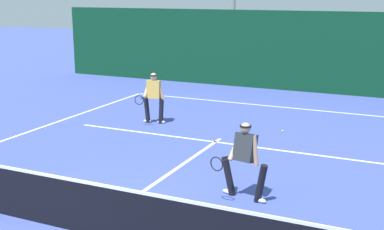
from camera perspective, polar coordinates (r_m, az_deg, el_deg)
court_line_baseline_far at (r=18.83m, az=8.50°, el=1.03°), size 10.89×0.10×0.01m
court_line_service at (r=14.19m, az=2.63°, el=-3.02°), size 8.88×0.10×0.01m
court_line_centre at (r=11.74m, az=-2.69°, el=-6.63°), size 0.10×6.40×0.01m
tennis_net at (r=9.04m, az=-12.27°, el=-9.90°), size 11.93×0.09×1.09m
player_near at (r=10.20m, az=5.86°, el=-4.73°), size 1.06×0.85×1.58m
player_far at (r=16.06m, az=-4.32°, el=2.16°), size 0.74×0.90×1.60m
tennis_ball at (r=15.37m, az=10.08°, el=-1.78°), size 0.07×0.07×0.07m
back_fence_windscreen at (r=21.70m, az=11.16°, el=7.00°), size 22.29×0.12×3.31m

